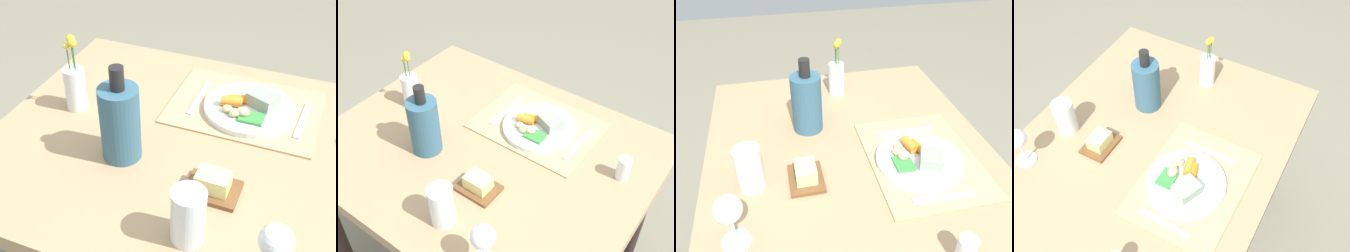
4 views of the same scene
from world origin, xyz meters
The scene contains 11 objects.
ground_plane centered at (0.00, 0.00, 0.00)m, with size 8.00×8.00×0.00m, color gray.
dining_table centered at (0.00, 0.00, 0.68)m, with size 1.12×0.92×0.76m.
placemat centered at (-0.08, -0.21, 0.76)m, with size 0.44×0.33×0.01m, color tan.
dinner_plate centered at (-0.10, -0.19, 0.78)m, with size 0.27×0.27×0.06m.
fork centered at (-0.26, -0.20, 0.77)m, with size 0.02×0.18×0.01m, color silver.
knife centered at (0.06, -0.21, 0.77)m, with size 0.02×0.19×0.01m, color silver.
cooler_bottle centered at (0.16, 0.12, 0.87)m, with size 0.10×0.10×0.26m.
butter_dish centered at (-0.10, 0.16, 0.78)m, with size 0.13×0.10×0.06m.
water_tumbler centered at (-0.09, 0.31, 0.82)m, with size 0.08×0.08×0.14m.
wine_glass centered at (-0.27, 0.35, 0.87)m, with size 0.07×0.07×0.15m.
flower_vase centered at (0.39, -0.03, 0.83)m, with size 0.06×0.06×0.23m.
Camera 4 is at (-0.74, -0.53, 1.91)m, focal length 42.67 mm.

